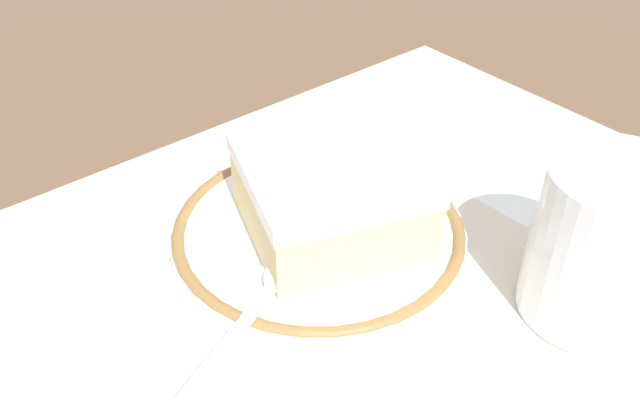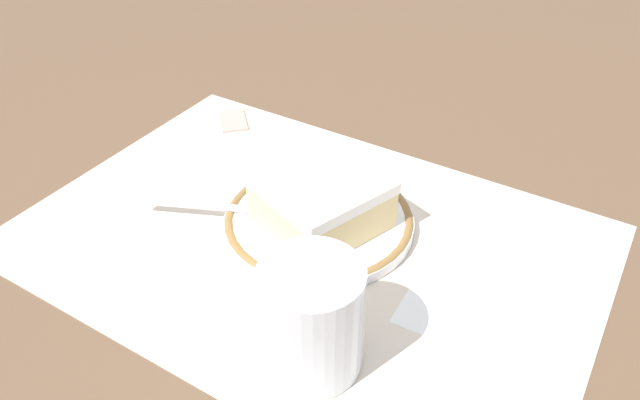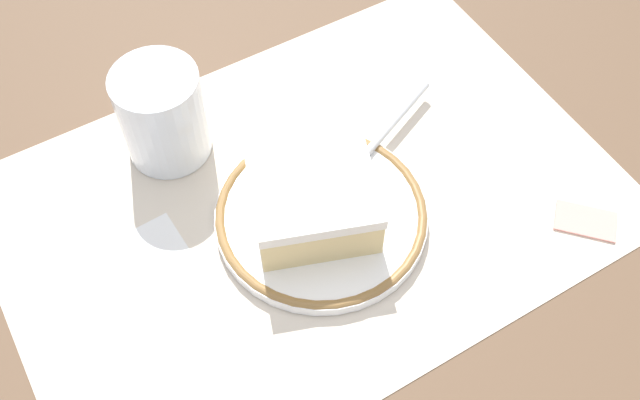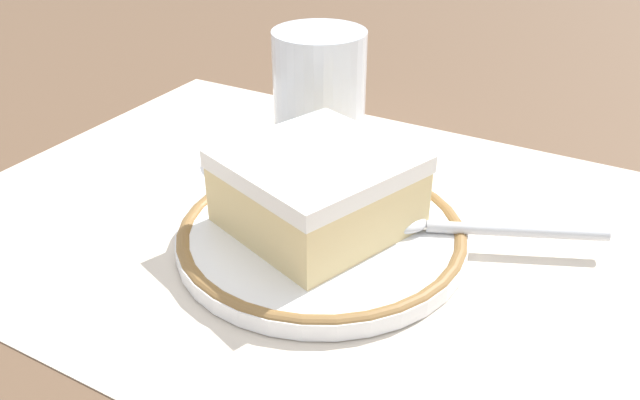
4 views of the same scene
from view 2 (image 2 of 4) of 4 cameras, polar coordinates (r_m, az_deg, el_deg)
The scene contains 8 objects.
ground_plane at distance 0.57m, azimuth -1.25°, elevation -3.66°, with size 2.40×2.40×0.00m, color brown.
placemat at distance 0.57m, azimuth -1.26°, elevation -3.60°, with size 0.51×0.35×0.00m, color beige.
plate at distance 0.58m, azimuth 0.00°, elevation -1.89°, with size 0.18×0.18×0.01m.
cake_slice at distance 0.55m, azimuth 0.13°, elevation -0.06°, with size 0.13×0.13×0.05m.
spoon at distance 0.58m, azimuth -7.27°, elevation -0.77°, with size 0.14×0.07×0.01m.
cup at distance 0.44m, azimuth -0.77°, elevation -11.36°, with size 0.07×0.07×0.09m.
napkin at distance 0.52m, azimuth 15.00°, elevation -9.79°, with size 0.13×0.10×0.00m, color white.
sugar_packet at distance 0.75m, azimuth -8.02°, elevation 7.43°, with size 0.05×0.03×0.01m, color #E5998C.
Camera 2 is at (0.23, -0.36, 0.37)m, focal length 34.70 mm.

